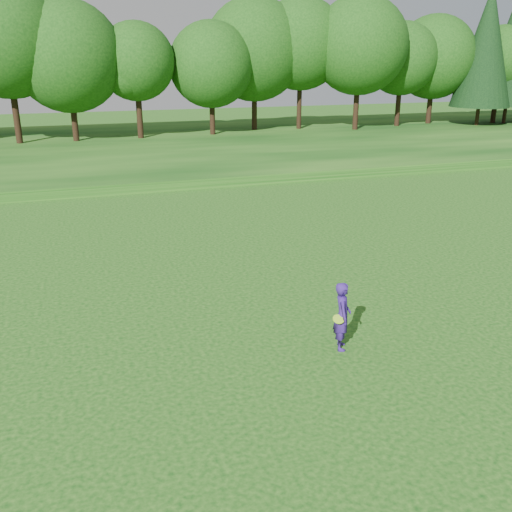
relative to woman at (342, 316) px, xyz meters
name	(u,v)px	position (x,y,z in m)	size (l,w,h in m)	color
ground	(244,358)	(-2.54, 0.26, -0.91)	(140.00, 140.00, 0.00)	#0B3D0E
berm	(117,148)	(-2.54, 34.26, -0.61)	(130.00, 30.00, 0.60)	#0B3D0E
walking_path	(140,190)	(-2.54, 20.26, -0.89)	(130.00, 1.60, 0.04)	gray
treeline	(104,43)	(-2.54, 38.26, 7.19)	(104.00, 7.00, 15.00)	#113D0E
woman	(342,316)	(0.00, 0.00, 0.00)	(0.66, 0.77, 1.82)	navy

